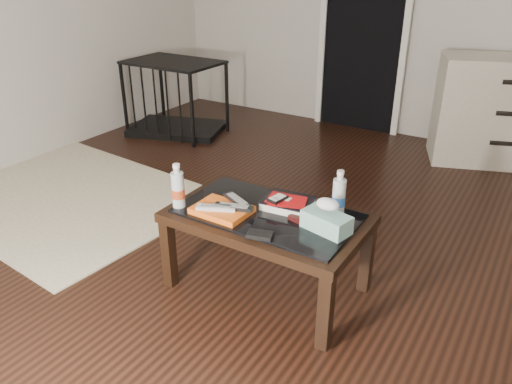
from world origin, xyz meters
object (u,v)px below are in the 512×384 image
(pet_crate, at_px, (176,109))
(tissue_box, at_px, (326,222))
(water_bottle_left, at_px, (178,185))
(coffee_table, at_px, (267,223))
(textbook, at_px, (288,203))
(water_bottle_right, at_px, (339,193))
(dresser, at_px, (511,112))

(pet_crate, relative_size, tissue_box, 4.54)
(water_bottle_left, bearing_deg, coffee_table, 23.25)
(textbook, xyz_separation_m, water_bottle_right, (0.25, 0.07, 0.10))
(coffee_table, relative_size, textbook, 4.00)
(dresser, distance_m, water_bottle_right, 2.53)
(coffee_table, distance_m, pet_crate, 2.79)
(pet_crate, xyz_separation_m, water_bottle_left, (1.70, -1.98, 0.35))
(dresser, xyz_separation_m, water_bottle_right, (-0.50, -2.48, 0.13))
(water_bottle_left, xyz_separation_m, water_bottle_right, (0.74, 0.36, 0.00))
(coffee_table, xyz_separation_m, water_bottle_right, (0.31, 0.17, 0.18))
(coffee_table, bearing_deg, water_bottle_left, -156.75)
(pet_crate, distance_m, textbook, 2.78)
(dresser, distance_m, tissue_box, 2.71)
(dresser, height_order, textbook, dresser)
(textbook, xyz_separation_m, water_bottle_left, (-0.49, -0.29, 0.10))
(pet_crate, height_order, textbook, pet_crate)
(coffee_table, relative_size, water_bottle_right, 4.20)
(water_bottle_right, height_order, tissue_box, water_bottle_right)
(dresser, relative_size, textbook, 5.19)
(dresser, bearing_deg, pet_crate, 176.60)
(textbook, height_order, water_bottle_left, water_bottle_left)
(coffee_table, xyz_separation_m, dresser, (0.81, 2.65, 0.05))
(textbook, bearing_deg, dresser, 67.92)
(pet_crate, height_order, water_bottle_left, pet_crate)
(water_bottle_left, bearing_deg, textbook, 30.45)
(pet_crate, xyz_separation_m, textbook, (2.19, -1.69, 0.25))
(dresser, xyz_separation_m, water_bottle_left, (-1.24, -2.84, 0.13))
(textbook, bearing_deg, tissue_box, -28.27)
(coffee_table, xyz_separation_m, pet_crate, (-2.13, 1.79, -0.17))
(dresser, relative_size, pet_crate, 1.24)
(textbook, height_order, water_bottle_right, water_bottle_right)
(coffee_table, height_order, dresser, dresser)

